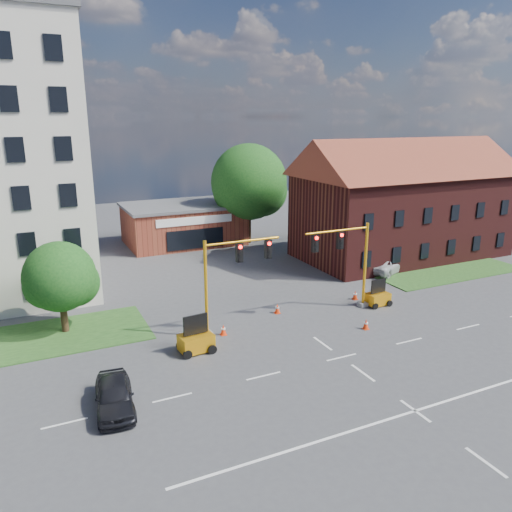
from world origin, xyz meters
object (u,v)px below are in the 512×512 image
pickup_white (387,264)px  trailer_west (196,341)px  signal_mast_east (347,257)px  sedan_dark (114,395)px  signal_mast_west (231,274)px  trailer_east (378,298)px

pickup_white → trailer_west: bearing=88.7°
signal_mast_east → sedan_dark: (-17.06, -5.81, -3.19)m
signal_mast_west → signal_mast_east: 8.71m
pickup_white → trailer_east: bearing=113.9°
pickup_white → signal_mast_west: bearing=86.9°
signal_mast_east → trailer_west: size_ratio=2.82×
trailer_east → sedan_dark: (-19.83, -5.55, 0.14)m
trailer_west → trailer_east: size_ratio=1.16×
pickup_white → sedan_dark: size_ratio=1.17×
trailer_west → sedan_dark: trailer_west is taller
signal_mast_east → trailer_west: (-11.66, -1.72, -3.23)m
signal_mast_east → signal_mast_west: bearing=180.0°
trailer_west → pickup_white: size_ratio=0.44×
trailer_east → pickup_white: bearing=42.3°
signal_mast_west → sedan_dark: size_ratio=1.45×
trailer_east → sedan_dark: 20.59m
signal_mast_west → trailer_east: bearing=-1.3°
trailer_west → pickup_white: (20.45, 7.66, 0.01)m
signal_mast_west → trailer_west: (-2.95, -1.72, -3.23)m
signal_mast_west → sedan_dark: 10.66m
signal_mast_east → sedan_dark: 18.30m
signal_mast_west → pickup_white: size_ratio=1.24×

